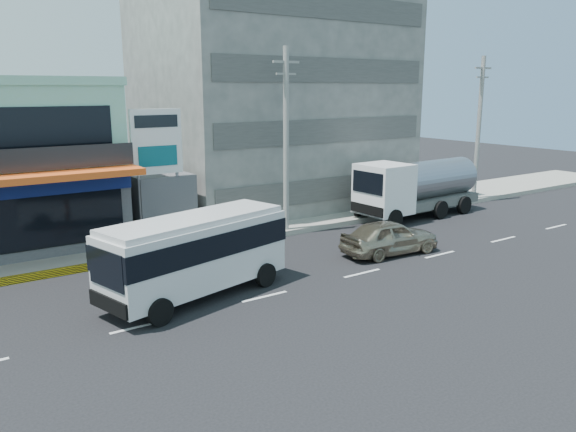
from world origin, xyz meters
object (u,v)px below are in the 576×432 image
at_px(concrete_building, 272,102).
at_px(utility_pole_near, 286,141).
at_px(minibus, 196,249).
at_px(utility_pole_far, 479,129).
at_px(satellite_dish, 155,171).
at_px(tanker_truck, 415,187).
at_px(sedan, 390,237).
at_px(billboard, 157,149).
at_px(motorcycle_rider, 125,269).

bearing_deg(concrete_building, utility_pole_near, -117.76).
bearing_deg(minibus, utility_pole_far, 13.74).
distance_m(satellite_dish, tanker_truck, 15.77).
height_order(minibus, tanker_truck, tanker_truck).
bearing_deg(utility_pole_far, sedan, -157.05).
distance_m(concrete_building, sedan, 14.96).
bearing_deg(utility_pole_far, utility_pole_near, 180.00).
relative_size(billboard, tanker_truck, 0.76).
relative_size(utility_pole_far, motorcycle_rider, 4.69).
height_order(utility_pole_near, tanker_truck, utility_pole_near).
bearing_deg(billboard, minibus, -102.01).
height_order(minibus, motorcycle_rider, minibus).
xyz_separation_m(billboard, motorcycle_rider, (-3.50, -4.88, -4.22)).
bearing_deg(satellite_dish, sedan, -49.65).
distance_m(concrete_building, tanker_truck, 11.12).
bearing_deg(concrete_building, billboard, -151.08).
height_order(billboard, tanker_truck, billboard).
height_order(utility_pole_near, motorcycle_rider, utility_pole_near).
bearing_deg(motorcycle_rider, sedan, -13.14).
bearing_deg(utility_pole_near, sedan, -70.67).
bearing_deg(concrete_building, satellite_dish, -158.20).
distance_m(utility_pole_near, tanker_truck, 9.63).
bearing_deg(minibus, motorcycle_rider, 123.46).
bearing_deg(sedan, utility_pole_near, 24.18).
relative_size(sedan, motorcycle_rider, 2.34).
xyz_separation_m(concrete_building, sedan, (-1.93, -13.50, -6.15)).
xyz_separation_m(utility_pole_far, tanker_truck, (-6.98, -0.92, -3.24)).
bearing_deg(minibus, utility_pole_near, 35.94).
height_order(concrete_building, satellite_dish, concrete_building).
height_order(concrete_building, motorcycle_rider, concrete_building).
distance_m(satellite_dish, motorcycle_rider, 8.30).
distance_m(satellite_dish, minibus, 9.88).
height_order(concrete_building, utility_pole_near, concrete_building).
relative_size(concrete_building, satellite_dish, 10.67).
height_order(concrete_building, tanker_truck, concrete_building).
xyz_separation_m(satellite_dish, minibus, (-2.14, -9.50, -1.68)).
bearing_deg(sedan, billboard, 52.91).
xyz_separation_m(satellite_dish, utility_pole_near, (6.00, -3.60, 1.57)).
bearing_deg(sedan, motorcycle_rider, 81.71).
xyz_separation_m(utility_pole_near, motorcycle_rider, (-10.00, -3.08, -4.45)).
distance_m(satellite_dish, billboard, 2.31).
xyz_separation_m(minibus, motorcycle_rider, (-1.86, 2.82, -1.19)).
bearing_deg(tanker_truck, concrete_building, 120.50).
distance_m(utility_pole_near, motorcycle_rider, 11.37).
height_order(billboard, motorcycle_rider, billboard).
relative_size(satellite_dish, tanker_truck, 0.16).
distance_m(minibus, sedan, 10.26).
distance_m(tanker_truck, motorcycle_rider, 19.18).
xyz_separation_m(concrete_building, satellite_dish, (-10.00, -4.00, -3.42)).
bearing_deg(satellite_dish, utility_pole_near, -30.96).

